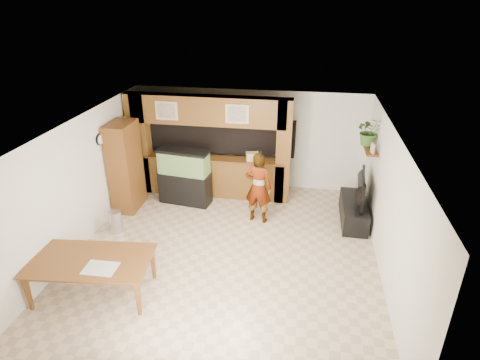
% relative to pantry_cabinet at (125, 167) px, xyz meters
% --- Properties ---
extents(floor, '(6.50, 6.50, 0.00)m').
position_rel_pantry_cabinet_xyz_m(floor, '(2.70, -1.49, -1.07)').
color(floor, '#CAAF8C').
rests_on(floor, ground).
extents(ceiling, '(6.50, 6.50, 0.00)m').
position_rel_pantry_cabinet_xyz_m(ceiling, '(2.70, -1.49, 1.53)').
color(ceiling, white).
rests_on(ceiling, wall_back).
extents(wall_back, '(6.00, 0.00, 6.00)m').
position_rel_pantry_cabinet_xyz_m(wall_back, '(2.70, 1.76, 0.23)').
color(wall_back, silver).
rests_on(wall_back, floor).
extents(wall_left, '(0.00, 6.50, 6.50)m').
position_rel_pantry_cabinet_xyz_m(wall_left, '(-0.30, -1.49, 0.23)').
color(wall_left, silver).
rests_on(wall_left, floor).
extents(wall_right, '(0.00, 6.50, 6.50)m').
position_rel_pantry_cabinet_xyz_m(wall_right, '(5.70, -1.49, 0.23)').
color(wall_right, silver).
rests_on(wall_right, floor).
extents(partition, '(4.20, 0.99, 2.60)m').
position_rel_pantry_cabinet_xyz_m(partition, '(1.75, 1.15, 0.24)').
color(partition, brown).
rests_on(partition, floor).
extents(wall_clock, '(0.05, 0.25, 0.25)m').
position_rel_pantry_cabinet_xyz_m(wall_clock, '(-0.27, -0.49, 0.83)').
color(wall_clock, black).
rests_on(wall_clock, wall_left).
extents(wall_shelf, '(0.25, 0.90, 0.04)m').
position_rel_pantry_cabinet_xyz_m(wall_shelf, '(5.55, 0.46, 0.63)').
color(wall_shelf, brown).
rests_on(wall_shelf, wall_right).
extents(pantry_cabinet, '(0.53, 0.88, 2.14)m').
position_rel_pantry_cabinet_xyz_m(pantry_cabinet, '(0.00, 0.00, 0.00)').
color(pantry_cabinet, brown).
rests_on(pantry_cabinet, floor).
extents(trash_can, '(0.27, 0.27, 0.50)m').
position_rel_pantry_cabinet_xyz_m(trash_can, '(0.17, -1.12, -0.82)').
color(trash_can, '#B2B2B7').
rests_on(trash_can, floor).
extents(aquarium, '(1.26, 0.47, 1.40)m').
position_rel_pantry_cabinet_xyz_m(aquarium, '(1.29, 0.46, -0.39)').
color(aquarium, black).
rests_on(aquarium, floor).
extents(tv_stand, '(0.54, 1.48, 0.49)m').
position_rel_pantry_cabinet_xyz_m(tv_stand, '(5.35, 0.21, -0.82)').
color(tv_stand, black).
rests_on(tv_stand, floor).
extents(television, '(0.26, 1.20, 0.69)m').
position_rel_pantry_cabinet_xyz_m(television, '(5.35, 0.21, -0.23)').
color(television, black).
rests_on(television, tv_stand).
extents(photo_frame, '(0.07, 0.16, 0.22)m').
position_rel_pantry_cabinet_xyz_m(photo_frame, '(5.55, 0.14, 0.76)').
color(photo_frame, tan).
rests_on(photo_frame, wall_shelf).
extents(potted_plant, '(0.67, 0.61, 0.64)m').
position_rel_pantry_cabinet_xyz_m(potted_plant, '(5.52, 0.64, 0.97)').
color(potted_plant, '#365F26').
rests_on(potted_plant, wall_shelf).
extents(person, '(0.67, 0.50, 1.68)m').
position_rel_pantry_cabinet_xyz_m(person, '(3.18, -0.12, -0.23)').
color(person, '#937C50').
rests_on(person, floor).
extents(microphone, '(0.03, 0.09, 0.14)m').
position_rel_pantry_cabinet_xyz_m(microphone, '(3.23, -0.28, 0.65)').
color(microphone, black).
rests_on(microphone, person).
extents(dining_table, '(2.14, 1.34, 0.72)m').
position_rel_pantry_cabinet_xyz_m(dining_table, '(0.70, -3.10, -0.71)').
color(dining_table, brown).
rests_on(dining_table, floor).
extents(newspaper_a, '(0.54, 0.40, 0.01)m').
position_rel_pantry_cabinet_xyz_m(newspaper_a, '(0.98, -3.25, -0.35)').
color(newspaper_a, silver).
rests_on(newspaper_a, dining_table).
extents(counter_box, '(0.35, 0.27, 0.20)m').
position_rel_pantry_cabinet_xyz_m(counter_box, '(2.89, 0.96, 0.07)').
color(counter_box, tan).
rests_on(counter_box, partition).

